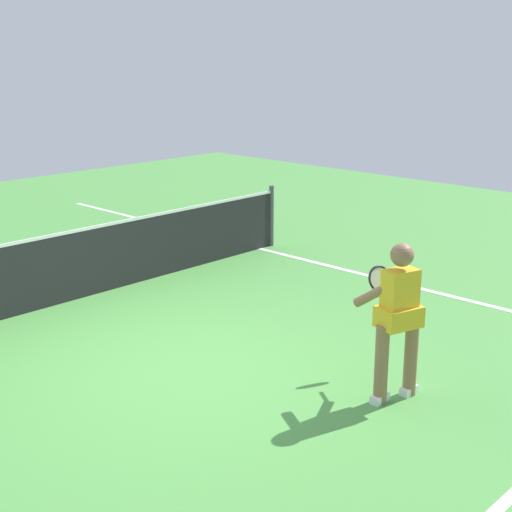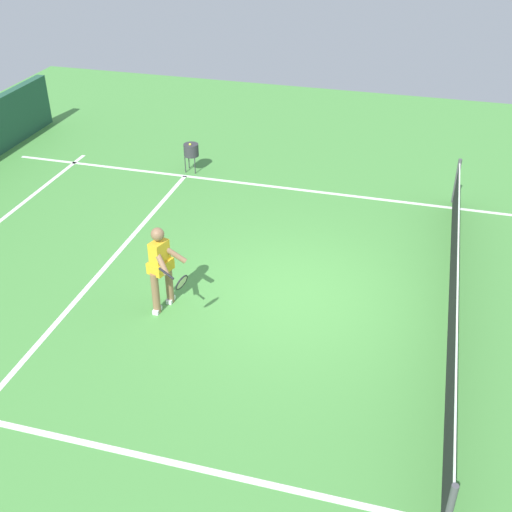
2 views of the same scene
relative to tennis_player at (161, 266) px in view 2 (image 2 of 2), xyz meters
name	(u,v)px [view 2 (image 2 of 2)]	position (x,y,z in m)	size (l,w,h in m)	color
ground_plane	(294,293)	(-1.01, 2.05, -0.85)	(23.72, 23.72, 0.00)	#4C9342
service_line_marking	(108,264)	(-1.01, -1.58, -0.84)	(8.22, 0.10, 0.01)	white
sideline_left_marking	(333,194)	(-5.12, 2.05, -0.84)	(0.10, 16.24, 0.01)	white
sideline_right_marking	(224,474)	(3.09, 2.05, -0.84)	(0.10, 16.24, 0.01)	white
court_net	(453,294)	(-1.01, 4.71, -0.36)	(8.90, 0.08, 1.04)	#4C4C51
tennis_player	(161,266)	(0.00, 0.00, 0.00)	(0.96, 0.88, 1.55)	#8C6647
ball_hopper	(191,150)	(-5.46, -1.52, -0.30)	(0.36, 0.36, 0.74)	#333338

